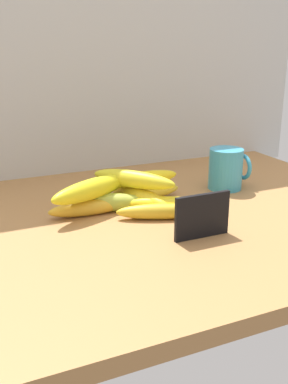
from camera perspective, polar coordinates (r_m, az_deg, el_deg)
counter_top at (r=94.73cm, az=0.86°, el=-3.88°), size 110.00×76.00×3.00cm
back_wall at (r=123.92cm, az=-7.07°, el=17.24°), size 130.00×2.00×70.00cm
chalkboard_sign at (r=83.74cm, az=7.26°, el=-3.19°), size 11.00×1.80×8.40cm
coffee_mug at (r=111.97cm, az=10.30°, el=2.89°), size 9.61×8.11×9.86cm
banana_0 at (r=94.61cm, az=3.85°, el=-1.72°), size 18.88×13.55×3.86cm
banana_1 at (r=94.85cm, az=-6.91°, el=-1.96°), size 17.07×4.14×3.25cm
banana_2 at (r=102.29cm, az=-0.47°, el=-0.23°), size 19.96×4.52×3.38cm
banana_3 at (r=98.01cm, az=-0.72°, el=-0.77°), size 9.83×17.27×4.40cm
banana_4 at (r=96.47cm, az=-4.94°, el=-1.30°), size 18.38×10.11×3.98cm
banana_5 at (r=92.25cm, az=2.08°, el=-2.45°), size 18.00×9.44×3.21cm
banana_6 at (r=94.52cm, az=-6.47°, el=0.40°), size 20.84×12.27×4.27cm
banana_7 at (r=101.69cm, az=-0.17°, el=1.65°), size 17.65×4.40×3.35cm
banana_8 at (r=97.35cm, az=-1.34°, el=1.62°), size 15.29×17.28×3.75cm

